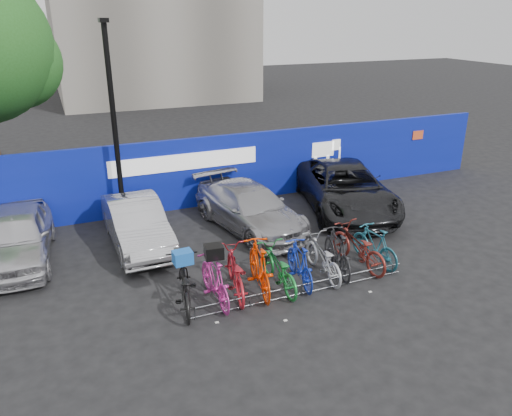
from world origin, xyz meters
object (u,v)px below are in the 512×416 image
car_2 (250,208)px  bike_0 (184,285)px  car_3 (345,188)px  bike_4 (278,268)px  bike_5 (300,263)px  bike_7 (337,252)px  bike_8 (358,247)px  bike_1 (215,280)px  bike_9 (375,245)px  bike_rack (301,289)px  lamppost (114,121)px  car_1 (137,223)px  bike_2 (235,272)px  car_0 (17,236)px  bike_3 (259,267)px  bike_6 (323,258)px

car_2 → bike_0: car_2 is taller
car_3 → bike_4: car_3 is taller
bike_5 → bike_7: (1.14, 0.13, 0.04)m
bike_8 → bike_1: bearing=-4.2°
bike_5 → bike_7: size_ratio=0.93×
bike_0 → bike_9: bike_0 is taller
bike_rack → bike_8: bearing=20.2°
bike_rack → bike_1: size_ratio=2.98×
bike_5 → bike_7: 1.15m
bike_0 → bike_7: size_ratio=1.09×
car_3 → bike_8: car_3 is taller
lamppost → car_1: 3.14m
bike_4 → bike_7: size_ratio=1.03×
bike_0 → bike_1: 0.70m
bike_4 → car_2: bearing=-100.8°
bike_0 → lamppost: bearing=-73.3°
bike_0 → bike_4: size_ratio=1.06×
car_2 → bike_9: car_2 is taller
car_1 → bike_1: bearing=-75.0°
lamppost → car_3: lamppost is taller
car_3 → bike_1: car_3 is taller
bike_2 → bike_8: 3.42m
car_1 → bike_5: 4.96m
bike_5 → bike_7: bearing=-166.2°
car_0 → car_3: car_3 is taller
bike_rack → car_0: car_0 is taller
bike_rack → bike_4: 0.75m
car_2 → bike_3: 3.73m
lamppost → bike_1: lamppost is taller
lamppost → bike_8: bearing=-45.2°
bike_1 → bike_8: bike_1 is taller
lamppost → car_3: bearing=-12.8°
bike_7 → bike_9: bearing=-167.1°
bike_2 → bike_9: bike_2 is taller
car_1 → bike_6: car_1 is taller
bike_rack → bike_1: bearing=164.8°
car_0 → car_3: size_ratio=0.76×
bike_1 → bike_2: (0.56, 0.19, -0.02)m
bike_6 → bike_7: size_ratio=1.02×
car_0 → bike_4: 7.02m
bike_2 → bike_6: 2.32m
car_1 → bike_0: size_ratio=1.96×
bike_3 → bike_1: bearing=13.3°
bike_5 → bike_rack: bearing=75.0°
lamppost → car_0: bearing=-152.8°
car_2 → car_3: bearing=-7.2°
bike_rack → bike_2: (-1.40, 0.72, 0.38)m
car_1 → bike_0: 3.67m
bike_3 → bike_7: 2.19m
bike_2 → bike_7: size_ratio=1.08×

